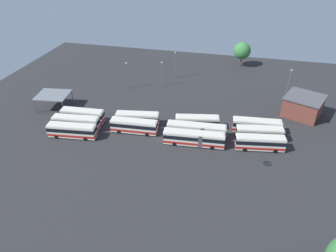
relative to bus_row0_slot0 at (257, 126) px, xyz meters
name	(u,v)px	position (x,y,z in m)	size (l,w,h in m)	color
ground_plane	(165,134)	(21.78, 6.44, -1.86)	(123.56, 123.56, 0.00)	#28282B
bus_row0_slot0	(257,126)	(0.00, 0.00, 0.00)	(12.03, 3.59, 3.53)	silver
bus_row0_slot1	(259,133)	(-0.66, 3.50, 0.00)	(11.26, 4.31, 3.53)	silver
bus_row0_slot2	(260,143)	(-0.79, 7.33, 0.00)	(11.37, 4.30, 3.53)	silver
bus_row1_slot0	(197,122)	(14.66, 1.79, 0.00)	(11.23, 4.59, 3.53)	silver
bus_row1_slot1	(197,130)	(14.18, 5.60, 0.00)	(14.41, 3.56, 3.53)	silver
bus_row1_slot2	(194,138)	(14.17, 9.16, 0.00)	(14.42, 3.68, 3.53)	silver
bus_row2_slot0	(137,119)	(29.85, 3.71, 0.00)	(11.31, 4.34, 3.53)	silver
bus_row2_slot1	(134,126)	(29.58, 7.32, 0.00)	(11.76, 3.35, 3.53)	silver
bus_row3_slot0	(83,115)	(44.35, 5.50, 0.00)	(11.45, 3.30, 3.53)	silver
bus_row3_slot1	(76,123)	(44.32, 9.22, 0.00)	(11.99, 3.72, 3.53)	silver
bus_row3_slot2	(72,131)	(43.52, 12.84, 0.00)	(12.03, 3.91, 3.53)	silver
depot_building	(303,106)	(-12.04, -11.86, 0.91)	(12.22, 12.08, 5.52)	brown
maintenance_shelter	(53,95)	(55.50, 0.53, 2.17)	(9.48, 8.52, 4.23)	slate
lamp_post_mid_lot	(127,75)	(39.76, -16.37, 2.90)	(0.56, 0.28, 8.70)	slate
lamp_post_by_building	(175,64)	(27.08, -28.15, 3.12)	(0.56, 0.28, 9.12)	slate
lamp_post_far_corner	(289,84)	(-8.44, -20.19, 3.29)	(0.56, 0.28, 9.46)	slate
lamp_post_near_entrance	(162,73)	(29.66, -20.68, 2.65)	(0.56, 0.28, 8.19)	slate
tree_north_edge	(242,51)	(5.86, -44.59, 4.00)	(6.14, 6.14, 8.94)	brown
puddle_between_rows	(85,113)	(46.23, 1.07, -1.86)	(4.30, 4.30, 0.01)	black
puddle_front_lane	(267,164)	(-2.59, 12.44, -1.86)	(1.99, 1.99, 0.01)	black
puddle_near_shelter	(134,117)	(32.07, -0.03, -1.86)	(1.92, 1.92, 0.01)	black
puddle_back_corner	(161,133)	(23.10, 6.04, -1.86)	(3.61, 3.61, 0.01)	black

